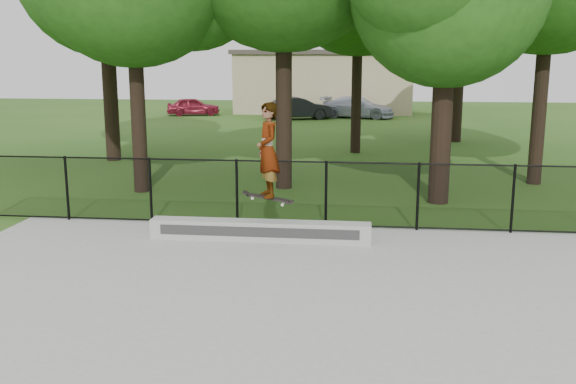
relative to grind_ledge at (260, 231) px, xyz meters
name	(u,v)px	position (x,y,z in m)	size (l,w,h in m)	color
ground	(300,345)	(1.29, -4.70, -0.27)	(100.00, 100.00, 0.00)	#255016
concrete_slab	(300,342)	(1.29, -4.70, -0.24)	(14.00, 12.00, 0.06)	gray
grind_ledge	(260,231)	(0.00, 0.00, 0.00)	(4.57, 0.40, 0.41)	#A5A6A1
car_a	(193,106)	(-9.19, 29.34, 0.33)	(1.41, 3.48, 1.19)	maroon
car_b	(298,108)	(-1.94, 27.37, 0.42)	(1.45, 3.78, 1.37)	black
car_c	(358,107)	(1.73, 28.71, 0.41)	(1.88, 4.25, 1.34)	#AAB1C1
skater_airborne	(268,151)	(0.21, -0.24, 1.69)	(0.84, 0.81, 2.03)	black
chainlink_fence	(326,194)	(1.29, 1.20, 0.55)	(16.06, 0.06, 1.50)	black
distant_building	(324,81)	(-0.71, 33.30, 1.90)	(12.40, 6.40, 4.30)	tan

